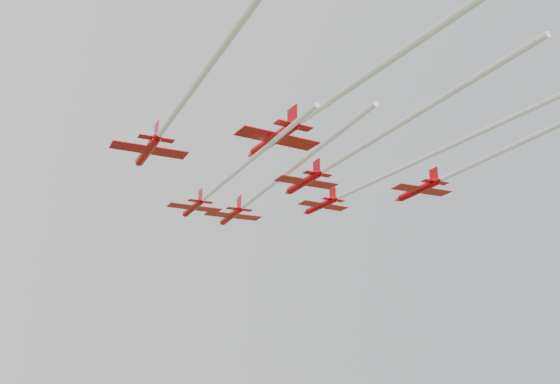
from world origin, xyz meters
TOP-DOWN VIEW (x-y plane):
  - jet_lead at (-0.14, 3.50)m, footprint 17.88×53.71m
  - jet_row2_left at (-11.86, -3.16)m, footprint 12.92×43.97m
  - jet_row2_right at (8.55, -12.59)m, footprint 12.00×53.01m
  - jet_row3_left at (-26.17, -18.09)m, footprint 15.93×54.76m
  - jet_row3_mid at (-4.23, -20.73)m, footprint 13.33×47.10m
  - jet_row3_right at (14.21, -26.04)m, footprint 15.84×50.65m
  - jet_row4_left at (-17.13, -36.25)m, footprint 13.31×63.82m

SIDE VIEW (x-z plane):
  - jet_row2_left at x=-11.86m, z-range 47.16..49.57m
  - jet_row4_left at x=-17.13m, z-range 47.91..50.84m
  - jet_row3_mid at x=-4.23m, z-range 48.14..50.76m
  - jet_row3_left at x=-26.17m, z-range 49.20..52.03m
  - jet_row2_right at x=8.55m, z-range 49.63..52.15m
  - jet_row3_right at x=14.21m, z-range 49.59..52.38m
  - jet_lead at x=-0.14m, z-range 49.77..52.71m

